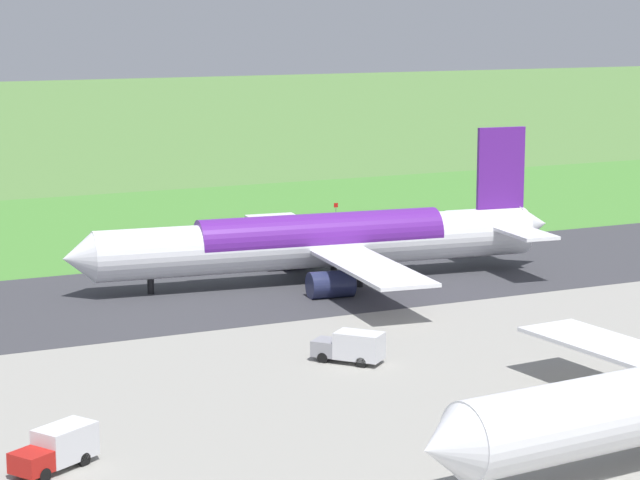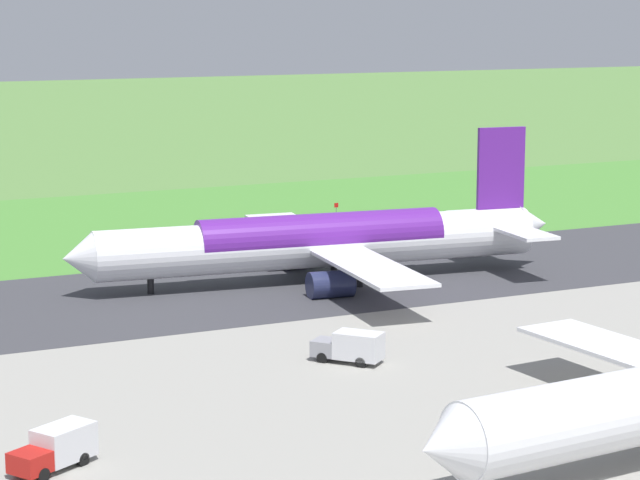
{
  "view_description": "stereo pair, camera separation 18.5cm",
  "coord_description": "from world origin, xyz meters",
  "views": [
    {
      "loc": [
        54.42,
        119.8,
        28.52
      ],
      "look_at": [
        -3.84,
        0.0,
        4.5
      ],
      "focal_mm": 71.99,
      "sensor_mm": 36.0,
      "label": 1
    },
    {
      "loc": [
        54.25,
        119.88,
        28.52
      ],
      "look_at": [
        -3.84,
        0.0,
        4.5
      ],
      "focal_mm": 71.99,
      "sensor_mm": 36.0,
      "label": 2
    }
  ],
  "objects": [
    {
      "name": "runway_asphalt",
      "position": [
        0.0,
        0.0,
        0.03
      ],
      "size": [
        600.0,
        29.86,
        0.06
      ],
      "primitive_type": "cube",
      "color": "#38383D",
      "rests_on": "ground"
    },
    {
      "name": "service_truck_baggage",
      "position": [
        35.67,
        43.48,
        1.4
      ],
      "size": [
        6.15,
        4.83,
        2.65
      ],
      "color": "#B21914",
      "rests_on": "ground"
    },
    {
      "name": "airliner_main",
      "position": [
        -4.22,
        0.04,
        4.35
      ],
      "size": [
        54.13,
        44.4,
        15.88
      ],
      "color": "white",
      "rests_on": "ground"
    },
    {
      "name": "ground_plane",
      "position": [
        0.0,
        0.0,
        0.0
      ],
      "size": [
        800.0,
        800.0,
        0.0
      ],
      "primitive_type": "plane",
      "color": "#547F3D"
    },
    {
      "name": "no_stopping_sign",
      "position": [
        -22.59,
        -33.6,
        1.58
      ],
      "size": [
        0.6,
        0.1,
        2.67
      ],
      "color": "slate",
      "rests_on": "ground"
    },
    {
      "name": "grass_verge_foreground",
      "position": [
        0.0,
        -33.65,
        0.02
      ],
      "size": [
        600.0,
        80.0,
        0.04
      ],
      "primitive_type": "cube",
      "color": "#478534",
      "rests_on": "ground"
    },
    {
      "name": "service_truck_fuel",
      "position": [
        7.79,
        29.74,
        1.4
      ],
      "size": [
        5.46,
        5.89,
        2.65
      ],
      "color": "gray",
      "rests_on": "ground"
    },
    {
      "name": "traffic_cone_orange",
      "position": [
        -16.83,
        -31.42,
        0.28
      ],
      "size": [
        0.4,
        0.4,
        0.55
      ],
      "primitive_type": "cone",
      "color": "orange",
      "rests_on": "ground"
    }
  ]
}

